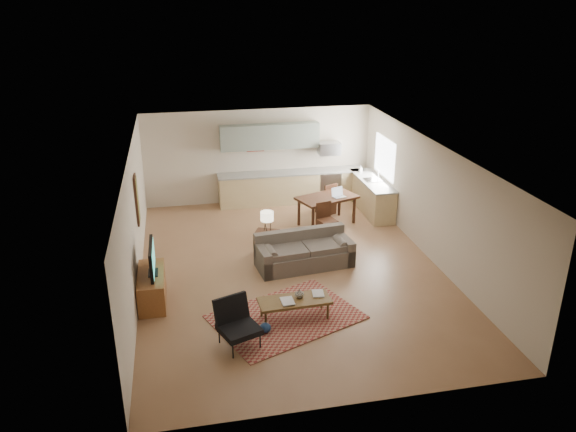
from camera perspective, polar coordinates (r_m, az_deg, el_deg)
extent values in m
plane|color=#8B6040|center=(12.54, 0.28, -5.39)|extent=(9.00, 9.00, 0.00)
plane|color=white|center=(11.55, 0.30, 6.60)|extent=(9.00, 9.00, 0.00)
plane|color=beige|center=(16.18, -2.99, 6.10)|extent=(6.50, 0.00, 6.50)
plane|color=beige|center=(8.10, 6.93, -11.17)|extent=(6.50, 0.00, 6.50)
plane|color=beige|center=(11.80, -15.36, -0.81)|extent=(0.00, 9.00, 9.00)
plane|color=beige|center=(13.00, 14.46, 1.40)|extent=(0.00, 9.00, 9.00)
cube|color=#A5A8AD|center=(16.55, 4.11, 3.18)|extent=(0.62, 0.62, 0.90)
cube|color=#A5A8AD|center=(16.25, 4.20, 6.87)|extent=(0.62, 0.40, 0.35)
cube|color=gray|center=(15.91, -1.86, 8.08)|extent=(2.80, 0.34, 0.70)
cube|color=white|center=(15.54, 9.78, 5.91)|extent=(0.02, 1.40, 1.05)
cube|color=maroon|center=(10.79, -0.21, -10.21)|extent=(3.11, 2.67, 0.02)
imported|color=maroon|center=(10.45, -0.70, -8.74)|extent=(0.25, 0.33, 0.03)
imported|color=navy|center=(10.74, 2.49, -7.89)|extent=(0.30, 0.36, 0.02)
imported|color=black|center=(10.59, 1.16, -7.85)|extent=(0.22, 0.22, 0.18)
imported|color=beige|center=(16.24, 7.39, 4.77)|extent=(0.10, 0.11, 0.19)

